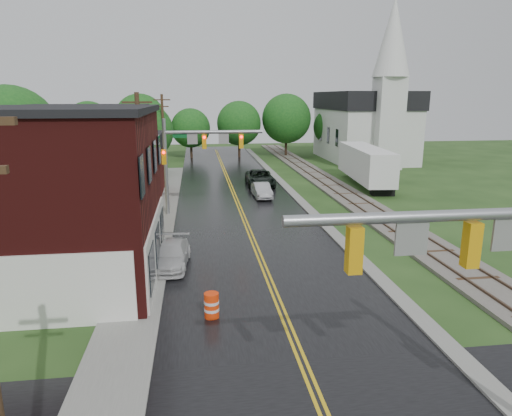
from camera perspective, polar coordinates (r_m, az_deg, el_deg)
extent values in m
cube|color=black|center=(38.19, -2.28, 0.52)|extent=(10.00, 90.00, 0.02)
cube|color=gray|center=(43.81, 4.16, 2.22)|extent=(0.80, 70.00, 0.12)
cube|color=gray|center=(33.32, -12.15, -1.76)|extent=(2.40, 50.00, 0.12)
cube|color=silver|center=(23.28, -12.34, -4.68)|extent=(0.10, 9.50, 3.00)
cube|color=tan|center=(34.35, -20.31, 3.62)|extent=(8.00, 7.00, 6.40)
cube|color=#3F0F0C|center=(43.05, -16.36, 4.47)|extent=(7.00, 6.00, 4.40)
cube|color=silver|center=(66.49, 13.23, 8.89)|extent=(10.00, 16.00, 7.00)
cube|color=black|center=(66.28, 13.46, 12.93)|extent=(10.40, 16.40, 2.40)
cube|color=silver|center=(58.95, 16.09, 10.09)|extent=(3.20, 3.20, 11.00)
cone|color=silver|center=(59.25, 16.76, 19.77)|extent=(4.40, 4.40, 9.00)
cube|color=#59544C|center=(44.94, 9.93, 2.47)|extent=(3.20, 80.00, 0.20)
cube|color=#4C3828|center=(44.70, 9.05, 2.63)|extent=(0.10, 80.00, 0.12)
cube|color=#4C3828|center=(45.13, 10.81, 2.66)|extent=(0.10, 80.00, 0.12)
cylinder|color=gray|center=(10.80, 22.49, -0.90)|extent=(7.20, 0.26, 0.26)
cube|color=orange|center=(11.36, 25.33, -4.18)|extent=(0.32, 0.30, 1.05)
cube|color=orange|center=(10.16, 12.17, -5.16)|extent=(0.32, 0.30, 1.05)
cube|color=gray|center=(11.79, 28.97, -2.95)|extent=(0.75, 0.06, 0.75)
cube|color=gray|center=(10.60, 18.86, -3.67)|extent=(0.75, 0.06, 0.75)
cylinder|color=gray|center=(34.49, -11.21, 4.93)|extent=(0.28, 0.28, 7.20)
cylinder|color=gray|center=(34.15, -5.30, 9.44)|extent=(7.20, 0.26, 0.26)
cube|color=orange|center=(34.19, -6.49, 8.24)|extent=(0.32, 0.30, 1.05)
cube|color=orange|center=(34.35, -1.87, 8.34)|extent=(0.32, 0.30, 1.05)
cube|color=gray|center=(34.16, -7.96, 8.53)|extent=(0.75, 0.06, 0.75)
cube|color=gray|center=(34.23, -4.06, 8.63)|extent=(0.75, 0.06, 0.75)
cube|color=#0C5926|center=(34.16, -9.20, 8.91)|extent=(1.40, 0.04, 0.30)
sphere|color=#FF0C0C|center=(33.98, -6.50, 8.76)|extent=(0.20, 0.20, 0.20)
cylinder|color=#382616|center=(29.54, -14.19, 5.09)|extent=(0.28, 0.28, 9.00)
cube|color=#382616|center=(29.23, -14.65, 12.67)|extent=(1.80, 0.12, 0.12)
cube|color=#382616|center=(29.25, -14.56, 11.30)|extent=(1.40, 0.12, 0.12)
cylinder|color=#382616|center=(51.32, -11.48, 8.75)|extent=(0.28, 0.28, 9.00)
cube|color=#382616|center=(51.14, -11.69, 13.11)|extent=(1.80, 0.12, 0.12)
cube|color=#382616|center=(51.15, -11.65, 12.32)|extent=(1.40, 0.12, 0.12)
cylinder|color=black|center=(42.27, -27.69, 2.61)|extent=(0.36, 0.36, 3.42)
sphere|color=#144918|center=(41.78, -28.33, 8.23)|extent=(7.60, 7.60, 7.60)
sphere|color=#144918|center=(41.25, -27.64, 7.33)|extent=(5.32, 5.32, 5.32)
cylinder|color=black|center=(48.78, -20.09, 4.21)|extent=(0.36, 0.36, 2.70)
sphere|color=#144918|center=(48.39, -20.41, 8.06)|extent=(6.00, 6.00, 6.00)
sphere|color=#144918|center=(47.92, -19.76, 7.44)|extent=(4.20, 4.20, 4.20)
cylinder|color=black|center=(53.82, -13.54, 5.59)|extent=(0.36, 0.36, 2.88)
sphere|color=#144918|center=(53.46, -13.75, 9.32)|extent=(6.40, 6.40, 6.40)
sphere|color=#144918|center=(53.05, -13.11, 8.72)|extent=(4.48, 4.48, 4.48)
imported|color=black|center=(45.65, 0.50, 3.73)|extent=(2.74, 5.74, 1.58)
imported|color=#A3A3A7|center=(40.36, 0.72, 2.20)|extent=(1.51, 4.01, 1.31)
imported|color=silver|center=(24.49, -10.52, -5.81)|extent=(2.15, 4.48, 1.26)
cube|color=black|center=(43.04, 15.51, 2.09)|extent=(2.08, 1.37, 0.80)
cylinder|color=gray|center=(50.02, 12.15, 3.86)|extent=(0.16, 0.16, 0.80)
cube|color=silver|center=(46.90, 13.51, 5.53)|extent=(3.73, 12.40, 3.05)
cylinder|color=#F2360A|center=(18.91, -5.57, -12.04)|extent=(0.60, 0.60, 1.06)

